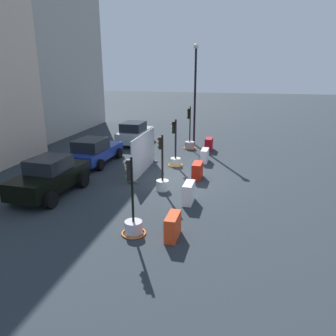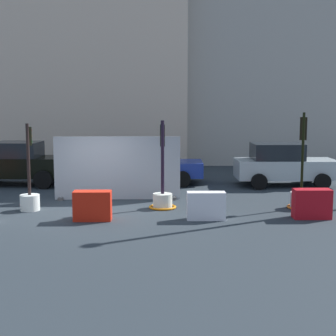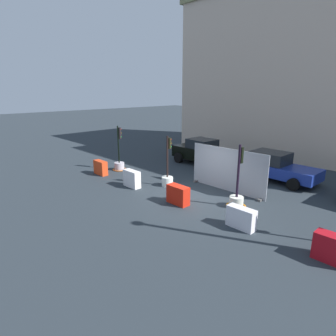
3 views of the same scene
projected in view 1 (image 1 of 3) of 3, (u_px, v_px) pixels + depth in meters
ground_plane at (175, 177)px, 17.51m from camera, size 120.00×120.00×0.00m
traffic_light_0 at (133, 222)px, 11.45m from camera, size 0.87×0.87×2.82m
traffic_light_1 at (162, 180)px, 15.52m from camera, size 0.60×0.60×2.69m
traffic_light_2 at (175, 158)px, 19.41m from camera, size 0.87×0.87×2.77m
traffic_light_3 at (190, 143)px, 23.46m from camera, size 0.88×0.88×3.01m
construction_barrier_0 at (173, 226)px, 11.21m from camera, size 1.03×0.41×0.85m
construction_barrier_1 at (189, 193)px, 14.13m from camera, size 1.05×0.41×0.89m
construction_barrier_2 at (197, 171)px, 17.21m from camera, size 1.07×0.48×0.84m
construction_barrier_3 at (205, 156)px, 20.22m from camera, size 1.10×0.42×0.80m
construction_barrier_4 at (209, 144)px, 23.07m from camera, size 1.07×0.49×0.85m
car_black_sedan at (50, 177)px, 14.90m from camera, size 4.30×2.33×1.75m
car_blue_estate at (94, 151)px, 19.80m from camera, size 4.42×2.30×1.58m
car_silver_hatchback at (135, 133)px, 24.76m from camera, size 3.97×2.17×1.70m
building_corner_block at (34, 29)px, 27.01m from camera, size 13.46×6.40×17.15m
street_lamp_post at (195, 87)px, 23.70m from camera, size 0.36×0.36×7.19m
site_fence_panel at (144, 154)px, 18.13m from camera, size 4.31×0.50×2.17m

